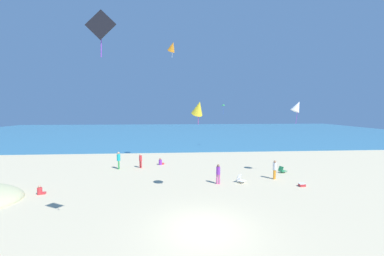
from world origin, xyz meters
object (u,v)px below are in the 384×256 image
(cooler_box, at_px, (302,185))
(person_2, at_px, (275,168))
(kite_green, at_px, (223,105))
(kite_black, at_px, (101,25))
(person_0, at_px, (218,173))
(kite_orange, at_px, (172,47))
(person_3, at_px, (141,160))
(person_4, at_px, (119,159))
(beach_chair_far_right, at_px, (282,170))
(person_5, at_px, (40,191))
(kite_yellow, at_px, (198,108))
(person_1, at_px, (161,162))
(beach_chair_near_camera, at_px, (240,179))
(kite_white, at_px, (297,106))

(cooler_box, xyz_separation_m, person_2, (-1.30, 1.94, 0.80))
(kite_green, distance_m, kite_black, 26.96)
(person_0, bearing_deg, kite_green, -2.77)
(kite_orange, bearing_deg, person_3, -156.24)
(kite_green, bearing_deg, person_4, -138.06)
(beach_chair_far_right, distance_m, person_5, 19.57)
(kite_green, height_order, kite_yellow, kite_green)
(person_0, bearing_deg, person_4, 69.93)
(beach_chair_far_right, height_order, kite_orange, kite_orange)
(person_4, xyz_separation_m, kite_orange, (5.28, 1.70, 11.33))
(person_5, distance_m, kite_green, 25.11)
(person_1, xyz_separation_m, kite_black, (-1.17, -15.05, 8.70))
(kite_yellow, bearing_deg, beach_chair_far_right, 31.90)
(person_1, bearing_deg, person_5, -163.89)
(beach_chair_near_camera, height_order, kite_green, kite_green)
(beach_chair_near_camera, bearing_deg, beach_chair_far_right, 79.34)
(person_4, bearing_deg, kite_green, 27.82)
(cooler_box, bearing_deg, kite_black, -149.26)
(kite_orange, bearing_deg, person_5, -137.78)
(kite_green, relative_size, kite_yellow, 0.90)
(person_4, distance_m, kite_yellow, 11.52)
(beach_chair_near_camera, distance_m, person_4, 11.87)
(beach_chair_far_right, relative_size, kite_orange, 0.48)
(person_0, relative_size, kite_orange, 0.93)
(person_5, distance_m, kite_orange, 17.16)
(cooler_box, xyz_separation_m, kite_black, (-12.35, -7.34, 8.85))
(person_0, bearing_deg, kite_white, -67.43)
(kite_yellow, height_order, kite_black, kite_black)
(kite_yellow, bearing_deg, person_0, 53.23)
(beach_chair_near_camera, xyz_separation_m, person_0, (-1.84, -0.20, 0.61))
(person_0, distance_m, person_1, 8.32)
(kite_yellow, distance_m, kite_black, 7.91)
(person_3, height_order, kite_yellow, kite_yellow)
(kite_white, relative_size, kite_black, 1.16)
(cooler_box, distance_m, kite_green, 18.90)
(cooler_box, xyz_separation_m, person_1, (-11.18, 7.71, 0.15))
(beach_chair_far_right, relative_size, person_5, 1.23)
(person_4, relative_size, person_5, 2.62)
(cooler_box, relative_size, kite_orange, 0.30)
(person_2, relative_size, person_3, 1.10)
(kite_yellow, bearing_deg, kite_black, -125.73)
(kite_green, bearing_deg, kite_black, -111.61)
(beach_chair_far_right, bearing_deg, person_3, 148.28)
(kite_black, bearing_deg, cooler_box, 30.74)
(person_1, distance_m, person_3, 2.34)
(beach_chair_far_right, relative_size, kite_yellow, 0.48)
(person_2, relative_size, kite_black, 0.89)
(beach_chair_far_right, relative_size, cooler_box, 1.59)
(beach_chair_near_camera, xyz_separation_m, kite_yellow, (-3.66, -2.64, 5.64))
(kite_yellow, bearing_deg, beach_chair_near_camera, 35.73)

